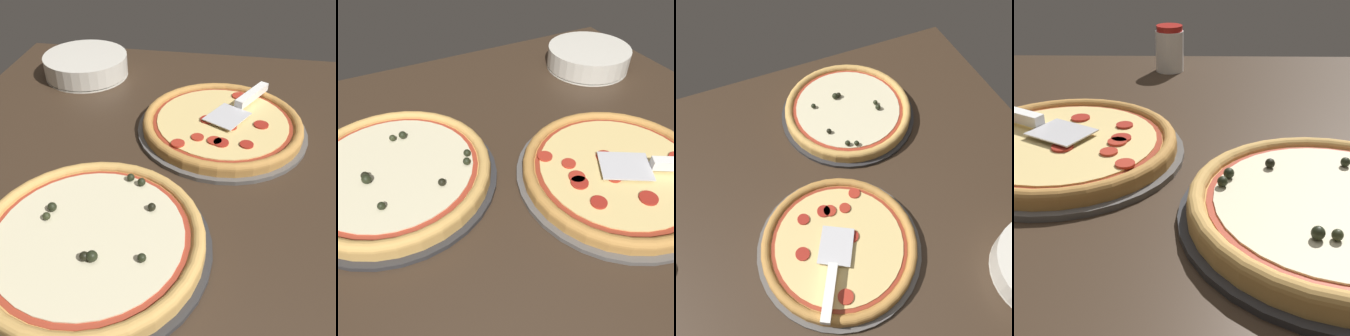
# 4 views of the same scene
# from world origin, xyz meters

# --- Properties ---
(ground_plane) EXTENTS (1.35, 1.15, 0.04)m
(ground_plane) POSITION_xyz_m (0.00, 0.00, -0.02)
(ground_plane) COLOR #38281C
(pizza_pan_front) EXTENTS (0.41, 0.41, 0.01)m
(pizza_pan_front) POSITION_xyz_m (-0.01, -0.11, 0.01)
(pizza_pan_front) COLOR #565451
(pizza_pan_front) RESTS_ON ground_plane
(pizza_front) EXTENTS (0.38, 0.38, 0.03)m
(pizza_front) POSITION_xyz_m (-0.01, -0.11, 0.02)
(pizza_front) COLOR #B77F3D
(pizza_front) RESTS_ON pizza_pan_front
(pizza_pan_back) EXTENTS (0.41, 0.41, 0.01)m
(pizza_pan_back) POSITION_xyz_m (0.19, 0.29, 0.01)
(pizza_pan_back) COLOR #2D2D30
(pizza_pan_back) RESTS_ON ground_plane
(pizza_back) EXTENTS (0.39, 0.39, 0.04)m
(pizza_back) POSITION_xyz_m (0.19, 0.29, 0.03)
(pizza_back) COLOR tan
(pizza_back) RESTS_ON pizza_pan_back
(serving_spatula) EXTENTS (0.16, 0.23, 0.02)m
(serving_spatula) POSITION_xyz_m (-0.07, -0.19, 0.05)
(serving_spatula) COLOR silver
(serving_spatula) RESTS_ON pizza_front
(parmesan_shaker) EXTENTS (0.07, 0.07, 0.12)m
(parmesan_shaker) POSITION_xyz_m (-0.52, 0.05, 0.06)
(parmesan_shaker) COLOR white
(parmesan_shaker) RESTS_ON ground_plane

